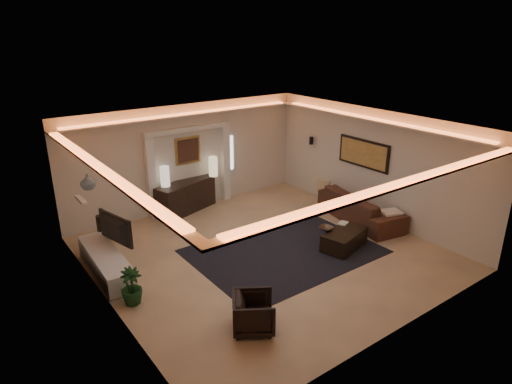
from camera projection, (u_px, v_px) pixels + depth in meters
floor at (265, 253)px, 10.12m from camera, size 7.00×7.00×0.00m
ceiling at (265, 126)px, 9.11m from camera, size 7.00×7.00×0.00m
wall_back at (188, 157)px, 12.26m from camera, size 7.00×0.00×7.00m
wall_front at (401, 256)px, 6.97m from camera, size 7.00×0.00×7.00m
wall_left at (103, 235)px, 7.67m from camera, size 0.00×7.00×7.00m
wall_right at (373, 165)px, 11.55m from camera, size 0.00×7.00×7.00m
cove_soffit at (265, 140)px, 9.21m from camera, size 7.00×7.00×0.04m
daylight_slit at (229, 153)px, 13.03m from camera, size 0.25×0.03×1.00m
area_rug at (284, 251)px, 10.18m from camera, size 4.00×3.00×0.01m
pilaster_left at (151, 178)px, 11.67m from camera, size 0.22×0.20×2.20m
pilaster_right at (225, 163)px, 12.94m from camera, size 0.22×0.20×2.20m
alcove_header at (188, 129)px, 11.91m from camera, size 2.52×0.20×0.12m
painting_frame at (188, 150)px, 12.17m from camera, size 0.74×0.04×0.74m
painting_canvas at (188, 150)px, 12.15m from camera, size 0.62×0.02×0.62m
art_panel_frame at (364, 153)px, 11.68m from camera, size 0.04×1.64×0.74m
art_panel_gold at (363, 154)px, 11.66m from camera, size 0.02×1.50×0.62m
wall_sconce at (311, 141)px, 13.07m from camera, size 0.12×0.12×0.22m
wall_niche at (81, 200)px, 8.69m from camera, size 0.10×0.55×0.04m
console at (186, 197)px, 12.30m from camera, size 1.88×1.08×0.90m
lamp_left at (165, 177)px, 11.74m from camera, size 0.30×0.30×0.54m
lamp_right at (213, 168)px, 12.56m from camera, size 0.31×0.31×0.55m
media_ledge at (106, 262)px, 9.28m from camera, size 0.65×2.26×0.42m
tv at (111, 229)px, 9.48m from camera, size 1.11×0.41×0.64m
figurine at (99, 223)px, 10.13m from camera, size 0.16×0.16×0.38m
ginger_jar at (88, 182)px, 9.13m from camera, size 0.32×0.32×0.33m
plant at (131, 287)px, 8.16m from camera, size 0.47×0.47×0.71m
sofa at (361, 207)px, 11.72m from camera, size 2.68×1.43×0.74m
throw_blanket at (391, 212)px, 10.93m from camera, size 0.58×0.53×0.05m
throw_pillow at (323, 186)px, 12.71m from camera, size 0.25×0.38×0.36m
coffee_table at (344, 240)px, 10.29m from camera, size 1.26×0.89×0.42m
bowl at (326, 229)px, 10.28m from camera, size 0.36×0.36×0.08m
magazine at (343, 223)px, 10.60m from camera, size 0.30×0.26×0.03m
armchair at (254, 313)px, 7.47m from camera, size 0.96×0.95×0.64m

